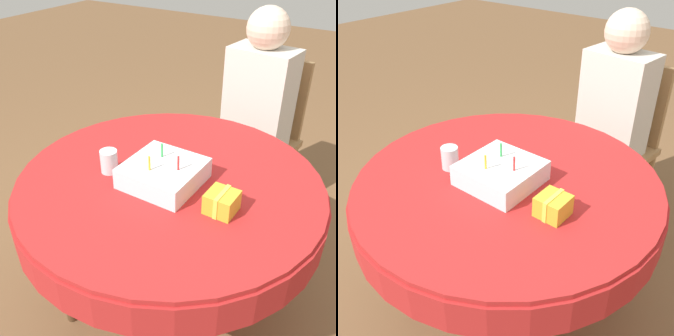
% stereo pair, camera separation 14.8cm
% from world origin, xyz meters
% --- Properties ---
extents(ground_plane, '(12.00, 12.00, 0.00)m').
position_xyz_m(ground_plane, '(0.00, 0.00, 0.00)').
color(ground_plane, brown).
extents(dining_table, '(1.20, 1.20, 0.72)m').
position_xyz_m(dining_table, '(0.00, 0.00, 0.64)').
color(dining_table, '#B22323').
rests_on(dining_table, ground_plane).
extents(chair, '(0.48, 0.48, 0.92)m').
position_xyz_m(chair, '(0.02, 0.97, 0.50)').
color(chair, '#A37A4C').
rests_on(chair, ground_plane).
extents(person, '(0.37, 0.33, 1.22)m').
position_xyz_m(person, '(0.01, 0.88, 0.73)').
color(person, beige).
rests_on(person, ground_plane).
extents(birthday_cake, '(0.27, 0.27, 0.14)m').
position_xyz_m(birthday_cake, '(0.00, -0.04, 0.76)').
color(birthday_cake, white).
rests_on(birthday_cake, dining_table).
extents(drinking_glass, '(0.07, 0.07, 0.09)m').
position_xyz_m(drinking_glass, '(-0.22, -0.09, 0.77)').
color(drinking_glass, silver).
rests_on(drinking_glass, dining_table).
extents(gift_box, '(0.10, 0.11, 0.08)m').
position_xyz_m(gift_box, '(0.26, -0.08, 0.76)').
color(gift_box, gold).
rests_on(gift_box, dining_table).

